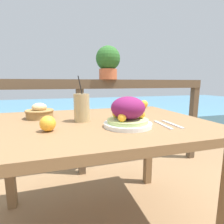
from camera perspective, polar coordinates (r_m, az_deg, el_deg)
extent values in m
cube|color=olive|center=(1.01, -5.43, -4.01)|extent=(1.26, 0.92, 0.04)
cube|color=olive|center=(1.54, -30.63, -14.65)|extent=(0.06, 0.06, 0.68)
cube|color=olive|center=(1.68, 11.73, -11.49)|extent=(0.06, 0.06, 0.68)
cube|color=brown|center=(1.73, -10.60, 8.94)|extent=(2.80, 0.08, 0.09)
cube|color=brown|center=(1.80, -10.13, -6.65)|extent=(0.07, 0.07, 0.88)
cube|color=brown|center=(2.37, 24.78, -3.44)|extent=(0.07, 0.07, 0.88)
cube|color=teal|center=(4.28, -14.06, -0.61)|extent=(12.00, 4.00, 0.40)
cylinder|color=white|center=(0.88, 5.13, -4.09)|extent=(0.24, 0.24, 0.02)
cylinder|color=#B7D17A|center=(0.88, 5.15, -2.88)|extent=(0.20, 0.20, 0.02)
ellipsoid|color=#72194C|center=(0.86, 5.21, 1.36)|extent=(0.17, 0.17, 0.11)
sphere|color=#F9A328|center=(0.90, 9.49, -0.79)|extent=(0.04, 0.04, 0.04)
sphere|color=#F9A328|center=(0.91, 1.37, -0.51)|extent=(0.04, 0.04, 0.04)
sphere|color=#F9A328|center=(0.80, 3.28, -1.85)|extent=(0.04, 0.04, 0.04)
cylinder|color=tan|center=(1.00, -9.86, 1.39)|extent=(0.09, 0.09, 0.16)
cylinder|color=black|center=(0.98, -9.63, 5.29)|extent=(0.05, 0.02, 0.22)
cylinder|color=olive|center=(1.17, -22.53, -0.62)|extent=(0.16, 0.16, 0.05)
torus|color=olive|center=(1.16, -22.60, 0.42)|extent=(0.17, 0.17, 0.01)
ellipsoid|color=#DBB77A|center=(1.16, -22.67, 1.45)|extent=(0.09, 0.09, 0.05)
cylinder|color=#B75B38|center=(1.78, -1.29, 12.21)|extent=(0.18, 0.18, 0.10)
sphere|color=#285B23|center=(1.80, -1.31, 17.10)|extent=(0.24, 0.24, 0.24)
cube|color=silver|center=(0.94, 16.23, -4.02)|extent=(0.03, 0.18, 0.00)
cube|color=silver|center=(0.97, 19.00, -3.74)|extent=(0.02, 0.18, 0.00)
sphere|color=#F9A328|center=(1.54, 10.39, 2.57)|extent=(0.07, 0.07, 0.07)
sphere|color=#F9A328|center=(0.84, -20.23, -3.57)|extent=(0.07, 0.07, 0.07)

